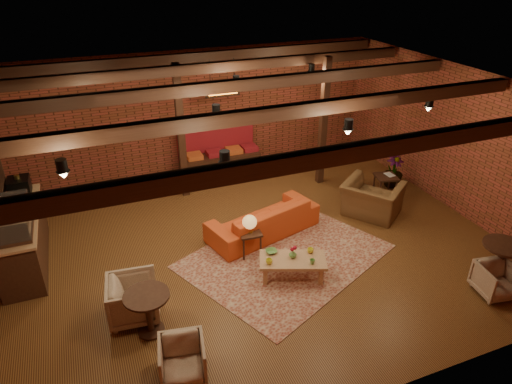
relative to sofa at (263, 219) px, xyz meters
name	(u,v)px	position (x,y,z in m)	size (l,w,h in m)	color
floor	(245,245)	(-0.50, -0.27, -0.35)	(10.00, 10.00, 0.00)	#381B0E
ceiling	(243,91)	(-0.50, -0.27, 2.85)	(10.00, 8.00, 0.02)	black
wall_back	(191,112)	(-0.50, 3.73, 1.25)	(10.00, 0.02, 3.20)	brown
wall_front	(364,313)	(-0.50, -4.27, 1.25)	(10.00, 0.02, 3.20)	brown
wall_right	(453,139)	(4.50, -0.27, 1.25)	(0.02, 8.00, 3.20)	brown
ceiling_beams	(243,97)	(-0.50, -0.27, 2.73)	(9.80, 6.40, 0.22)	black
ceiling_pipe	(216,88)	(-0.50, 1.33, 2.50)	(0.12, 0.12, 9.60)	black
post_left	(181,133)	(-1.10, 2.33, 1.25)	(0.16, 0.16, 3.20)	black
post_right	(323,123)	(2.30, 1.73, 1.25)	(0.16, 0.16, 3.20)	black
service_counter	(19,227)	(-4.60, 0.73, 0.45)	(0.80, 2.50, 1.60)	black
plant_counter	(20,201)	(-4.50, 0.93, 0.87)	(0.35, 0.39, 0.30)	#337F33
banquette	(220,154)	(0.10, 3.28, 0.15)	(2.10, 0.70, 1.00)	maroon
service_sign	(223,90)	(0.10, 2.83, 2.00)	(0.86, 0.06, 0.30)	orange
ceiling_spotlights	(243,110)	(-0.50, -0.27, 2.51)	(6.40, 4.40, 0.28)	black
rug	(285,256)	(0.09, -0.94, -0.34)	(3.66, 2.80, 0.01)	maroon
sofa	(263,219)	(0.00, 0.00, 0.00)	(2.40, 0.94, 0.70)	#C3421B
coffee_table	(292,261)	(-0.08, -1.56, 0.02)	(1.33, 0.99, 0.66)	olive
side_table_lamp	(250,225)	(-0.53, -0.60, 0.32)	(0.45, 0.45, 0.88)	black
round_table_left	(148,307)	(-2.72, -1.97, 0.15)	(0.71, 0.71, 0.74)	black
armchair_a	(133,297)	(-2.90, -1.53, 0.05)	(0.78, 0.73, 0.80)	beige
armchair_b	(182,358)	(-2.44, -2.98, -0.02)	(0.63, 0.59, 0.65)	beige
armchair_right	(372,194)	(2.57, -0.18, 0.18)	(1.21, 0.79, 1.06)	brown
side_table_book	(386,177)	(3.38, 0.45, 0.16)	(0.60, 0.60, 0.57)	black
round_table_right	(501,258)	(3.25, -3.07, 0.21)	(0.72, 0.72, 0.84)	black
armchair_far	(497,279)	(3.02, -3.28, -0.03)	(0.63, 0.59, 0.65)	beige
plant_tall	(398,139)	(3.90, 0.83, 0.93)	(1.44, 1.44, 2.56)	#4C7F4C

